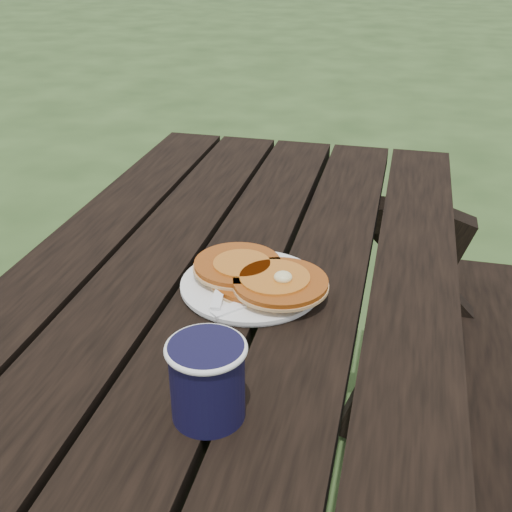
% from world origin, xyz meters
% --- Properties ---
extents(picnic_table, '(1.36, 1.80, 0.75)m').
position_xyz_m(picnic_table, '(0.00, 0.00, 0.37)').
color(picnic_table, black).
rests_on(picnic_table, ground).
extents(plate, '(0.28, 0.28, 0.01)m').
position_xyz_m(plate, '(0.05, 0.13, 0.76)').
color(plate, white).
rests_on(plate, picnic_table).
extents(pancake_stack, '(0.23, 0.19, 0.04)m').
position_xyz_m(pancake_stack, '(0.06, 0.13, 0.77)').
color(pancake_stack, '#9F4711').
rests_on(pancake_stack, plate).
extents(knife, '(0.13, 0.15, 0.00)m').
position_xyz_m(knife, '(0.07, 0.09, 0.76)').
color(knife, white).
rests_on(knife, plate).
extents(fork, '(0.06, 0.16, 0.01)m').
position_xyz_m(fork, '(0.01, 0.09, 0.77)').
color(fork, white).
rests_on(fork, plate).
extents(coffee_cup, '(0.10, 0.10, 0.10)m').
position_xyz_m(coffee_cup, '(0.07, -0.17, 0.81)').
color(coffee_cup, black).
rests_on(coffee_cup, picnic_table).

